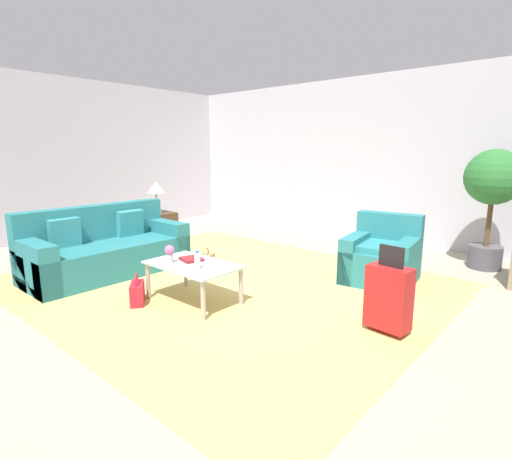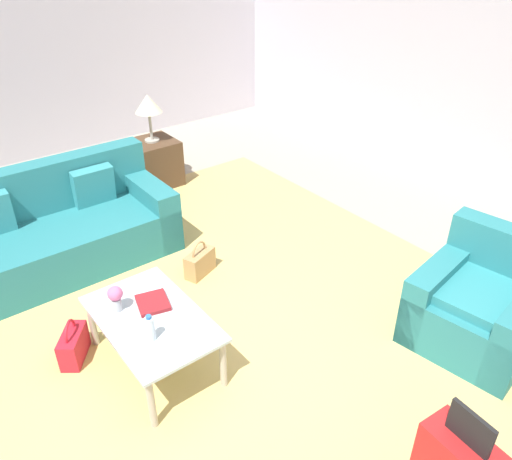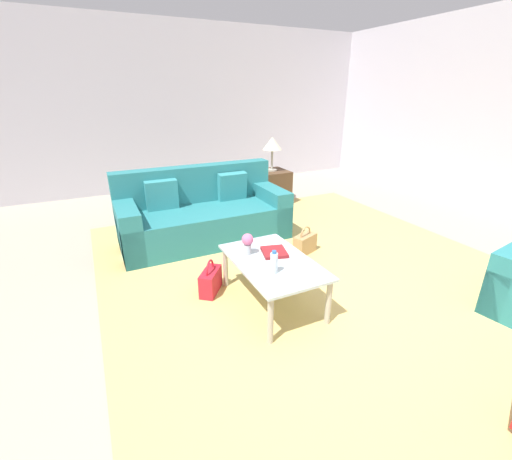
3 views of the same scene
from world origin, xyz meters
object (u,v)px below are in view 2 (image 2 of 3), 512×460
object	(u,v)px
flower_vase	(116,296)
handbag_red	(74,345)
table_lamp	(148,105)
coffee_table_book	(153,303)
armchair	(481,306)
water_bottle	(150,328)
couch	(55,234)
handbag_tan	(200,262)
side_table	(155,163)
coffee_table	(152,323)

from	to	relation	value
flower_vase	handbag_red	xyz separation A→B (m)	(-0.21, -0.31, -0.45)
table_lamp	handbag_red	size ratio (longest dim) A/B	1.61
coffee_table_book	armchair	bearing A→B (deg)	70.71
water_bottle	couch	bearing A→B (deg)	180.00
couch	flower_vase	bearing A→B (deg)	-1.81
handbag_tan	armchair	bearing A→B (deg)	32.09
couch	side_table	bearing A→B (deg)	122.00
handbag_red	side_table	bearing A→B (deg)	140.37
flower_vase	side_table	xyz separation A→B (m)	(-2.58, 1.65, -0.29)
coffee_table_book	flower_vase	distance (m)	0.27
flower_vase	side_table	bearing A→B (deg)	147.40
armchair	handbag_tan	distance (m)	2.44
coffee_table_book	side_table	world-z (taller)	side_table
coffee_table	water_bottle	bearing A→B (deg)	-26.57
armchair	coffee_table_book	size ratio (longest dim) A/B	4.09
water_bottle	side_table	world-z (taller)	water_bottle
couch	coffee_table	xyz separation A→B (m)	(1.80, 0.10, 0.08)
armchair	flower_vase	bearing A→B (deg)	-123.07
couch	armchair	size ratio (longest dim) A/B	2.13
handbag_red	coffee_table	bearing A→B (deg)	46.88
side_table	armchair	bearing A→B (deg)	9.28
side_table	table_lamp	world-z (taller)	table_lamp
coffee_table	handbag_red	distance (m)	0.69
water_bottle	flower_vase	world-z (taller)	flower_vase
table_lamp	couch	bearing A→B (deg)	-58.00
side_table	couch	bearing A→B (deg)	-58.00
handbag_tan	water_bottle	bearing A→B (deg)	-45.16
flower_vase	couch	bearing A→B (deg)	178.19
table_lamp	handbag_red	bearing A→B (deg)	-39.63
table_lamp	handbag_tan	bearing A→B (deg)	-17.08
coffee_table	flower_vase	world-z (taller)	flower_vase
coffee_table	side_table	bearing A→B (deg)	151.82
couch	water_bottle	xyz separation A→B (m)	(2.00, -0.00, 0.23)
water_bottle	side_table	distance (m)	3.41
coffee_table_book	couch	bearing A→B (deg)	-159.15
flower_vase	handbag_tan	xyz separation A→B (m)	(-0.55, 1.03, -0.45)
coffee_table	side_table	xyz separation A→B (m)	(-2.80, 1.50, -0.11)
water_bottle	handbag_tan	bearing A→B (deg)	134.84
flower_vase	armchair	bearing A→B (deg)	56.93
couch	handbag_red	bearing A→B (deg)	-14.79
couch	armchair	bearing A→B (deg)	36.28
couch	handbag_tan	distance (m)	1.43
couch	coffee_table	size ratio (longest dim) A/B	2.03
coffee_table	handbag_red	world-z (taller)	coffee_table
side_table	handbag_tan	size ratio (longest dim) A/B	1.61
side_table	table_lamp	distance (m)	0.74
armchair	table_lamp	distance (m)	4.21
armchair	water_bottle	bearing A→B (deg)	-115.66
water_bottle	side_table	xyz separation A→B (m)	(-3.00, 1.60, -0.26)
side_table	handbag_red	size ratio (longest dim) A/B	1.61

